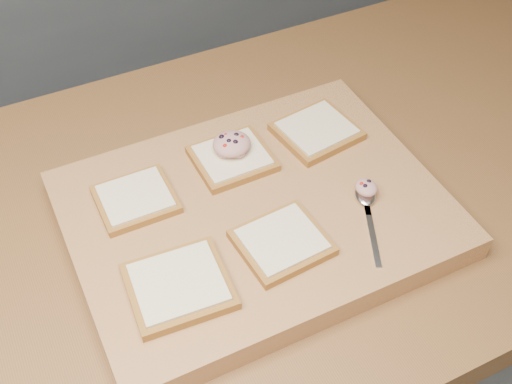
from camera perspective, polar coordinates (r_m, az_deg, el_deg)
island_counter at (r=1.37m, az=-5.73°, el=-15.02°), size 2.00×0.80×0.90m
back_counter at (r=2.38m, az=-19.24°, el=14.46°), size 3.60×0.62×0.94m
cutting_board at (r=0.97m, az=0.00°, el=-1.99°), size 0.55×0.42×0.04m
bread_far_left at (r=0.97m, az=-10.66°, el=-0.60°), size 0.11×0.10×0.02m
bread_far_center at (r=1.01m, az=-2.12°, el=3.03°), size 0.12×0.11×0.02m
bread_far_right at (r=1.06m, az=5.42°, el=5.43°), size 0.14×0.13×0.02m
bread_near_left at (r=0.86m, az=-6.89°, el=-8.25°), size 0.14×0.13×0.02m
bread_near_center at (r=0.90m, az=2.32°, el=-4.47°), size 0.13×0.12×0.02m
tuna_salad_dollop at (r=1.00m, az=-2.18°, el=4.32°), size 0.06×0.06×0.03m
spoon at (r=0.97m, az=9.77°, el=-0.72°), size 0.08×0.15×0.01m
spoon_salad at (r=0.97m, az=9.78°, el=0.40°), size 0.03×0.04×0.02m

